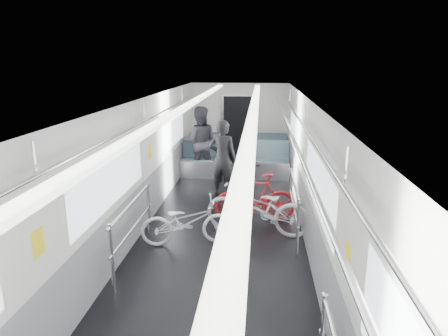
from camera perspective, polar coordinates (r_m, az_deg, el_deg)
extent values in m
cube|color=black|center=(6.21, -1.53, -14.39)|extent=(3.00, 14.00, 0.01)
cube|color=white|center=(5.45, -1.71, 8.14)|extent=(3.00, 14.00, 0.02)
cube|color=silver|center=(6.07, -15.84, -3.33)|extent=(0.02, 14.00, 2.40)
cube|color=silver|center=(5.74, 13.46, -4.23)|extent=(0.02, 14.00, 2.40)
cube|color=silver|center=(12.52, 2.18, 6.55)|extent=(3.00, 0.02, 2.40)
cube|color=white|center=(6.21, -1.53, -14.37)|extent=(0.08, 13.80, 0.01)
cube|color=gray|center=(6.33, -15.09, -9.79)|extent=(0.01, 13.90, 0.90)
cube|color=gray|center=(6.02, 12.73, -10.97)|extent=(0.01, 13.90, 0.90)
cube|color=white|center=(6.00, -15.70, -1.53)|extent=(0.01, 10.80, 0.75)
cube|color=white|center=(5.68, 13.29, -2.32)|extent=(0.01, 10.80, 0.75)
cube|color=white|center=(5.55, -7.40, 7.52)|extent=(0.14, 13.40, 0.05)
cube|color=white|center=(5.42, 4.14, 7.43)|extent=(0.14, 13.40, 0.05)
cube|color=black|center=(12.49, 2.16, 5.60)|extent=(0.95, 0.10, 2.00)
imported|color=silver|center=(6.87, -5.26, -7.62)|extent=(1.65, 0.89, 0.83)
imported|color=#A1A2A5|center=(7.23, 4.77, -5.70)|extent=(1.99, 1.01, 1.00)
imported|color=#AF151A|center=(7.80, 4.42, -4.26)|extent=(1.65, 0.65, 0.96)
imported|color=black|center=(9.07, 2.95, -1.57)|extent=(0.72, 1.79, 0.92)
imported|color=black|center=(9.08, -0.19, 1.33)|extent=(0.73, 0.56, 1.80)
imported|color=#28262D|center=(10.74, -3.49, 3.76)|extent=(1.00, 0.82, 1.90)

